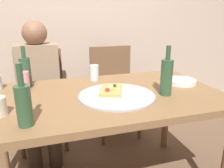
# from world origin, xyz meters

# --- Properties ---
(back_wall) EXTENTS (6.00, 0.10, 2.60)m
(back_wall) POSITION_xyz_m (0.00, 1.24, 1.30)
(back_wall) COLOR #BCA893
(back_wall) RESTS_ON ground_plane
(dining_table) EXTENTS (1.52, 0.86, 0.74)m
(dining_table) POSITION_xyz_m (0.00, 0.00, 0.66)
(dining_table) COLOR olive
(dining_table) RESTS_ON ground_plane
(pizza_tray) EXTENTS (0.47, 0.47, 0.01)m
(pizza_tray) POSITION_xyz_m (0.07, -0.07, 0.74)
(pizza_tray) COLOR #ADADB2
(pizza_tray) RESTS_ON dining_table
(pizza_slice_last) EXTENTS (0.20, 0.25, 0.05)m
(pizza_slice_last) POSITION_xyz_m (0.05, -0.00, 0.76)
(pizza_slice_last) COLOR tan
(pizza_slice_last) RESTS_ON pizza_tray
(wine_bottle) EXTENTS (0.07, 0.07, 0.28)m
(wine_bottle) POSITION_xyz_m (-0.47, 0.32, 0.84)
(wine_bottle) COLOR #2D5133
(wine_bottle) RESTS_ON dining_table
(beer_bottle) EXTENTS (0.07, 0.07, 0.31)m
(beer_bottle) POSITION_xyz_m (0.37, -0.12, 0.85)
(beer_bottle) COLOR #2D5133
(beer_bottle) RESTS_ON dining_table
(water_bottle) EXTENTS (0.07, 0.07, 0.29)m
(water_bottle) POSITION_xyz_m (-0.44, -0.30, 0.84)
(water_bottle) COLOR #2D5133
(water_bottle) RESTS_ON dining_table
(wine_glass) EXTENTS (0.07, 0.07, 0.12)m
(wine_glass) POSITION_xyz_m (0.02, 0.32, 0.79)
(wine_glass) COLOR silver
(wine_glass) RESTS_ON dining_table
(soda_can) EXTENTS (0.07, 0.07, 0.12)m
(soda_can) POSITION_xyz_m (-0.47, 0.24, 0.80)
(soda_can) COLOR pink
(soda_can) RESTS_ON dining_table
(plate_stack) EXTENTS (0.21, 0.21, 0.03)m
(plate_stack) POSITION_xyz_m (0.61, 0.05, 0.75)
(plate_stack) COLOR white
(plate_stack) RESTS_ON dining_table
(chair_left) EXTENTS (0.44, 0.44, 0.90)m
(chair_left) POSITION_xyz_m (-0.40, 0.83, 0.51)
(chair_left) COLOR brown
(chair_left) RESTS_ON ground_plane
(chair_right) EXTENTS (0.44, 0.44, 0.90)m
(chair_right) POSITION_xyz_m (0.33, 0.83, 0.51)
(chair_right) COLOR brown
(chair_right) RESTS_ON ground_plane
(guest_in_sweater) EXTENTS (0.36, 0.56, 1.17)m
(guest_in_sweater) POSITION_xyz_m (-0.40, 0.68, 0.64)
(guest_in_sweater) COLOR #937A60
(guest_in_sweater) RESTS_ON ground_plane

